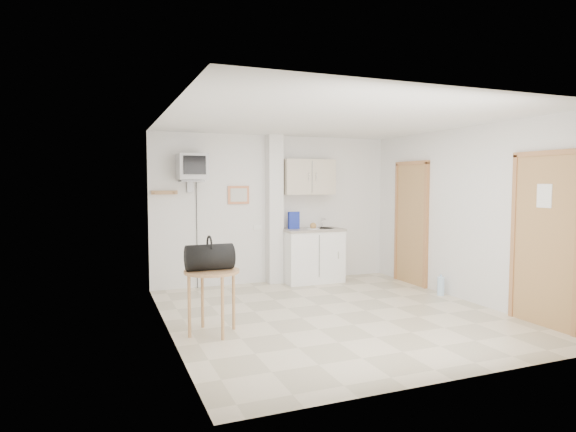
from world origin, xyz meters
name	(u,v)px	position (x,y,z in m)	size (l,w,h in m)	color
ground	(335,314)	(0.00, 0.00, 0.00)	(4.50, 4.50, 0.00)	beige
room_envelope	(349,195)	(0.24, 0.09, 1.54)	(4.24, 4.54, 2.55)	white
kitchenette	(311,235)	(0.57, 2.00, 0.80)	(1.03, 0.58, 2.10)	white
crt_television	(192,168)	(-1.45, 2.02, 1.94)	(0.44, 0.45, 2.15)	slate
round_table	(212,279)	(-1.65, -0.19, 0.62)	(0.62, 0.62, 0.72)	#B0764E
duffel_bag	(210,257)	(-1.67, -0.18, 0.87)	(0.53, 0.30, 0.39)	black
water_bottle	(441,286)	(1.98, 0.35, 0.14)	(0.11, 0.11, 0.32)	#B4D9F8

